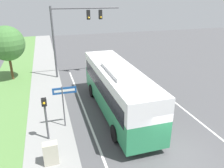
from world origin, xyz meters
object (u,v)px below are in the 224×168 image
bus (117,87)px  utility_cabinet (51,153)px  signal_gantry (73,28)px  pedestrian_signal (45,112)px  street_sign (64,99)px

bus → utility_cabinet: size_ratio=8.83×
signal_gantry → pedestrian_signal: signal_gantry is taller
street_sign → bus: bearing=13.3°
pedestrian_signal → street_sign: street_sign is taller
signal_gantry → pedestrian_signal: bearing=-106.7°
street_sign → utility_cabinet: bearing=-108.3°
signal_gantry → bus: bearing=-78.6°
signal_gantry → pedestrian_signal: size_ratio=2.57×
street_sign → pedestrian_signal: bearing=-136.1°
utility_cabinet → signal_gantry: bearing=76.4°
bus → pedestrian_signal: bearing=-157.9°
bus → street_sign: 3.86m
bus → utility_cabinet: 6.48m
pedestrian_signal → utility_cabinet: 2.43m
pedestrian_signal → utility_cabinet: bearing=-87.6°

